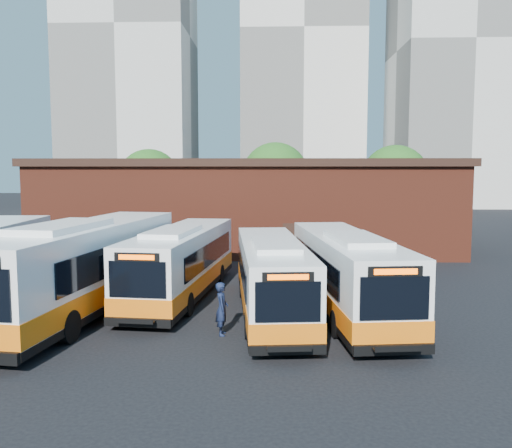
{
  "coord_description": "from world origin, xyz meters",
  "views": [
    {
      "loc": [
        1.82,
        -19.35,
        5.74
      ],
      "look_at": [
        1.02,
        5.48,
        3.22
      ],
      "focal_mm": 38.0,
      "sensor_mm": 36.0,
      "label": 1
    }
  ],
  "objects_px": {
    "bus_east": "(346,276)",
    "bus_west": "(85,270)",
    "bus_midwest": "(182,265)",
    "transit_worker": "(222,309)",
    "bus_mideast": "(272,280)"
  },
  "relations": [
    {
      "from": "bus_east",
      "to": "bus_west",
      "type": "bearing_deg",
      "value": 175.31
    },
    {
      "from": "bus_mideast",
      "to": "bus_east",
      "type": "height_order",
      "value": "bus_east"
    },
    {
      "from": "bus_west",
      "to": "bus_east",
      "type": "relative_size",
      "value": 1.15
    },
    {
      "from": "bus_west",
      "to": "transit_worker",
      "type": "height_order",
      "value": "bus_west"
    },
    {
      "from": "bus_west",
      "to": "bus_east",
      "type": "height_order",
      "value": "bus_west"
    },
    {
      "from": "bus_mideast",
      "to": "bus_east",
      "type": "relative_size",
      "value": 0.94
    },
    {
      "from": "transit_worker",
      "to": "bus_east",
      "type": "bearing_deg",
      "value": -60.76
    },
    {
      "from": "bus_midwest",
      "to": "bus_west",
      "type": "bearing_deg",
      "value": -134.63
    },
    {
      "from": "bus_mideast",
      "to": "transit_worker",
      "type": "distance_m",
      "value": 3.25
    },
    {
      "from": "bus_midwest",
      "to": "transit_worker",
      "type": "relative_size",
      "value": 6.47
    },
    {
      "from": "bus_west",
      "to": "bus_midwest",
      "type": "xyz_separation_m",
      "value": [
        3.42,
        2.81,
        -0.24
      ]
    },
    {
      "from": "bus_midwest",
      "to": "transit_worker",
      "type": "bearing_deg",
      "value": -61.43
    },
    {
      "from": "bus_mideast",
      "to": "bus_east",
      "type": "bearing_deg",
      "value": 2.28
    },
    {
      "from": "bus_west",
      "to": "bus_mideast",
      "type": "distance_m",
      "value": 7.48
    },
    {
      "from": "bus_east",
      "to": "transit_worker",
      "type": "xyz_separation_m",
      "value": [
        -4.7,
        -3.11,
        -0.56
      ]
    }
  ]
}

